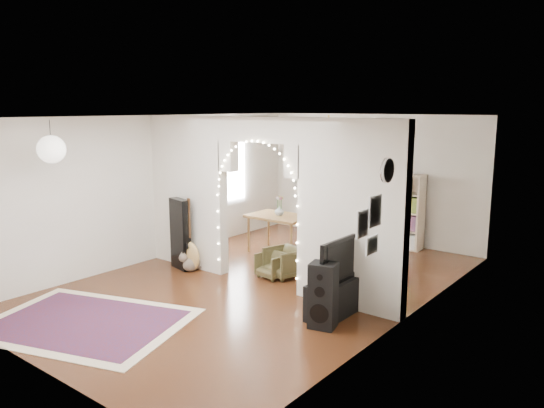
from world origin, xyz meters
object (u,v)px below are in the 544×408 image
Objects in this scene: dining_chair_left at (284,262)px; bookcase at (388,209)px; acoustic_guitar at (190,244)px; dining_chair_right at (273,265)px; floor_speaker at (323,296)px; media_console at (335,297)px; dining_table at (279,219)px.

bookcase is at bearing 97.16° from dining_chair_left.
acoustic_guitar is 1.52m from dining_chair_right.
floor_speaker reaches higher than media_console.
dining_chair_left is (1.50, 0.75, -0.22)m from acoustic_guitar.
dining_chair_left is (-0.43, -3.00, -0.51)m from bookcase.
dining_chair_left is at bearing -100.99° from bookcase.
media_console is at bearing -76.60° from bookcase.
floor_speaker is at bearing -77.08° from bookcase.
media_console reaches higher than dining_chair_right.
acoustic_guitar is at bearing 177.83° from media_console.
dining_chair_right is (-0.56, -3.15, -0.55)m from bookcase.
dining_chair_right is at bearing -102.85° from bookcase.
dining_chair_right is at bearing -114.26° from dining_chair_left.
media_console is 0.83× the size of dining_table.
acoustic_guitar is at bearing -137.94° from dining_chair_left.
bookcase is 3.07m from dining_chair_left.
dining_table is at bearing 141.70° from media_console.
media_console is 2.14× the size of dining_chair_right.
bookcase reaches higher than floor_speaker.
bookcase is (1.93, 3.75, 0.28)m from acoustic_guitar.
acoustic_guitar is 3.07m from media_console.
dining_table is (0.52, 1.90, 0.20)m from acoustic_guitar.
dining_chair_left is 1.20× the size of dining_chair_right.
acoustic_guitar is 0.91× the size of dining_table.
bookcase is (-1.23, 4.37, 0.33)m from floor_speaker.
acoustic_guitar is at bearing 154.28° from floor_speaker.
bookcase reaches higher than media_console.
dining_chair_left reaches higher than dining_chair_right.
media_console is 3.29m from dining_table.
bookcase is (-1.13, 3.89, 0.51)m from media_console.
floor_speaker reaches higher than dining_chair_right.
dining_chair_left is at bearing 150.65° from media_console.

